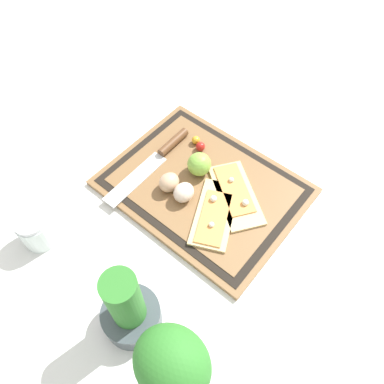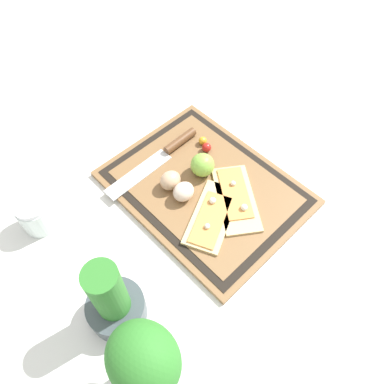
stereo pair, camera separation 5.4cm
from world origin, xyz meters
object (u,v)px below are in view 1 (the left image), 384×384
Objects in this scene: egg_pink at (184,192)px; egg_brown at (169,182)px; pizza_slice_near at (236,194)px; herb_pot at (129,310)px; lime at (199,164)px; sauce_jar at (37,231)px; herb_glass at (173,368)px; pizza_slice_far at (214,214)px; cherry_tomato_red at (200,146)px; cherry_tomato_yellow at (196,140)px; knife at (162,153)px.

egg_brown is at bearing 0.21° from egg_pink.
herb_pot is (-0.02, 0.37, 0.05)m from pizza_slice_near.
lime is 0.69× the size of sauce_jar.
pizza_slice_far is at bearing -63.49° from herb_glass.
cherry_tomato_red is at bearing -105.29° from sauce_jar.
pizza_slice_far is 0.23m from cherry_tomato_yellow.
sauce_jar is 0.44m from herb_glass.
lime reaches higher than cherry_tomato_yellow.
cherry_tomato_red is 0.55m from herb_glass.
pizza_slice_near is at bearing -179.09° from lime.
pizza_slice_near is 3.89× the size of egg_pink.
egg_brown is 0.09m from lime.
lime is 0.40m from sauce_jar.
pizza_slice_far is 3.84× the size of egg_brown.
lime is at bearing 0.91° from pizza_slice_near.
herb_pot reaches higher than egg_pink.
egg_pink is 0.16m from cherry_tomato_red.
herb_pot is (-0.13, 0.36, 0.02)m from lime.
sauce_jar is at bearing 81.42° from knife.
egg_pink reaches higher than cherry_tomato_red.
egg_pink is (0.09, 0.01, 0.02)m from pizza_slice_far.
herb_glass is (-0.42, 0.02, 0.09)m from sauce_jar.
knife is at bearing -14.56° from pizza_slice_far.
cherry_tomato_red is at bearing -41.75° from pizza_slice_far.
lime reaches higher than egg_brown.
pizza_slice_near is at bearing 159.83° from cherry_tomato_red.
herb_glass is (-0.15, 0.39, 0.11)m from pizza_slice_near.
egg_brown is 0.16m from cherry_tomato_yellow.
egg_pink is 0.40m from herb_glass.
cherry_tomato_red is (0.15, -0.14, 0.01)m from pizza_slice_far.
cherry_tomato_yellow is at bearing -59.70° from egg_pink.
herb_glass is at bearing 124.13° from lime.
sauce_jar reaches higher than cherry_tomato_red.
herb_pot is (-0.15, 0.28, 0.03)m from egg_brown.
pizza_slice_near reaches higher than cherry_tomato_yellow.
knife is 0.35m from sauce_jar.
herb_glass is at bearing 133.28° from egg_brown.
pizza_slice_far is at bearing 138.25° from cherry_tomato_red.
herb_glass reaches higher than pizza_slice_far.
egg_pink is 0.18m from cherry_tomato_yellow.
egg_brown is at bearing 97.92° from cherry_tomato_red.
pizza_slice_far is at bearing 165.44° from knife.
lime is at bearing 134.43° from cherry_tomato_yellow.
pizza_slice_near is 1.01× the size of pizza_slice_far.
sauce_jar is (0.09, 0.44, 0.01)m from cherry_tomato_yellow.
lime is at bearing 126.44° from cherry_tomato_red.
cherry_tomato_red is (-0.06, -0.08, 0.00)m from knife.
egg_brown is at bearing 74.51° from lime.
cherry_tomato_red is 1.11× the size of cherry_tomato_yellow.
lime is at bearing -169.24° from knife.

